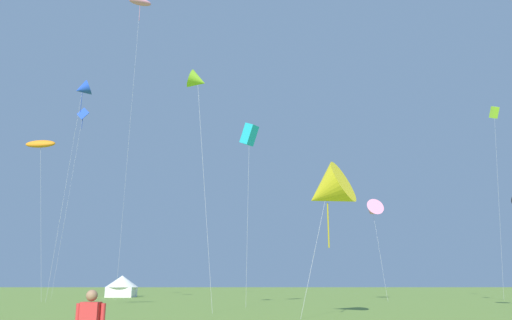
% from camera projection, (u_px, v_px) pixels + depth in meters
% --- Properties ---
extents(kite_lime_delta, '(2.49, 3.21, 17.44)m').
position_uv_depth(kite_lime_delta, '(198.00, 81.00, 37.12)').
color(kite_lime_delta, '#99DB2D').
rests_on(kite_lime_delta, ground).
extents(kite_orange_parafoil, '(4.05, 2.11, 17.12)m').
position_uv_depth(kite_orange_parafoil, '(40.00, 144.00, 53.63)').
color(kite_orange_parafoil, orange).
rests_on(kite_orange_parafoil, ground).
extents(kite_blue_diamond, '(2.28, 1.84, 25.20)m').
position_uv_depth(kite_blue_diamond, '(82.00, 118.00, 67.23)').
color(kite_blue_diamond, blue).
rests_on(kite_blue_diamond, ground).
extents(kite_pink_parafoil, '(3.07, 2.14, 37.78)m').
position_uv_depth(kite_pink_parafoil, '(140.00, 3.00, 64.21)').
color(kite_pink_parafoil, pink).
rests_on(kite_pink_parafoil, ground).
extents(kite_yellow_delta, '(4.07, 3.87, 8.69)m').
position_uv_depth(kite_yellow_delta, '(327.00, 191.00, 28.65)').
color(kite_yellow_delta, yellow).
rests_on(kite_yellow_delta, ground).
extents(kite_blue_delta, '(2.45, 2.37, 23.70)m').
position_uv_depth(kite_blue_delta, '(83.00, 89.00, 54.64)').
color(kite_blue_delta, blue).
rests_on(kite_blue_delta, ground).
extents(kite_cyan_box, '(1.74, 1.80, 15.30)m').
position_uv_depth(kite_cyan_box, '(249.00, 135.00, 42.78)').
color(kite_cyan_box, '#1EB7CC').
rests_on(kite_cyan_box, ground).
extents(kite_lime_box, '(2.35, 1.42, 22.99)m').
position_uv_depth(kite_lime_box, '(494.00, 113.00, 60.83)').
color(kite_lime_box, '#99DB2D').
rests_on(kite_lime_box, ground).
extents(kite_pink_delta, '(2.34, 3.63, 10.90)m').
position_uv_depth(kite_pink_delta, '(373.00, 210.00, 55.11)').
color(kite_pink_delta, pink).
rests_on(kite_pink_delta, ground).
extents(festival_tent_right, '(4.22, 4.22, 2.74)m').
position_uv_depth(festival_tent_right, '(122.00, 285.00, 64.35)').
color(festival_tent_right, white).
rests_on(festival_tent_right, ground).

